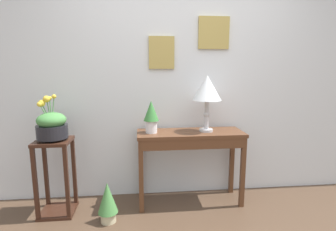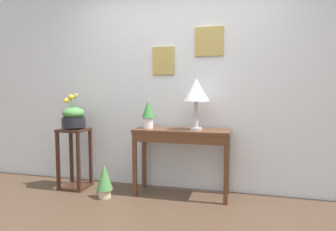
{
  "view_description": "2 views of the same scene",
  "coord_description": "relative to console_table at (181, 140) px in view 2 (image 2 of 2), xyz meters",
  "views": [
    {
      "loc": [
        -0.43,
        -1.38,
        1.43
      ],
      "look_at": [
        -0.14,
        1.37,
        0.94
      ],
      "focal_mm": 28.42,
      "sensor_mm": 36.0,
      "label": 1
    },
    {
      "loc": [
        0.75,
        -1.92,
        1.21
      ],
      "look_at": [
        -0.08,
        1.29,
        0.94
      ],
      "focal_mm": 30.39,
      "sensor_mm": 36.0,
      "label": 2
    }
  ],
  "objects": [
    {
      "name": "pedestal_stand_left",
      "position": [
        -1.35,
        -0.07,
        -0.28
      ],
      "size": [
        0.33,
        0.33,
        0.76
      ],
      "color": "#381E14",
      "rests_on": "ground"
    },
    {
      "name": "console_table",
      "position": [
        0.0,
        0.0,
        0.0
      ],
      "size": [
        1.1,
        0.39,
        0.78
      ],
      "color": "#56331E",
      "rests_on": "ground"
    },
    {
      "name": "potted_plant_on_console",
      "position": [
        -0.41,
        0.02,
        0.31
      ],
      "size": [
        0.15,
        0.15,
        0.33
      ],
      "color": "silver",
      "rests_on": "console_table"
    },
    {
      "name": "table_lamp",
      "position": [
        0.17,
        0.02,
        0.56
      ],
      "size": [
        0.29,
        0.29,
        0.58
      ],
      "color": "#B7B7BC",
      "rests_on": "console_table"
    },
    {
      "name": "potted_plant_floor",
      "position": [
        -0.83,
        -0.29,
        -0.44
      ],
      "size": [
        0.19,
        0.19,
        0.39
      ],
      "color": "beige",
      "rests_on": "ground"
    },
    {
      "name": "planter_bowl_wide",
      "position": [
        -1.35,
        -0.07,
        0.24
      ],
      "size": [
        0.29,
        0.29,
        0.44
      ],
      "color": "black",
      "rests_on": "pedestal_stand_left"
    },
    {
      "name": "back_wall_with_art",
      "position": [
        -0.09,
        0.31,
        0.74
      ],
      "size": [
        9.0,
        0.13,
        2.8
      ],
      "color": "silver",
      "rests_on": "ground"
    }
  ]
}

